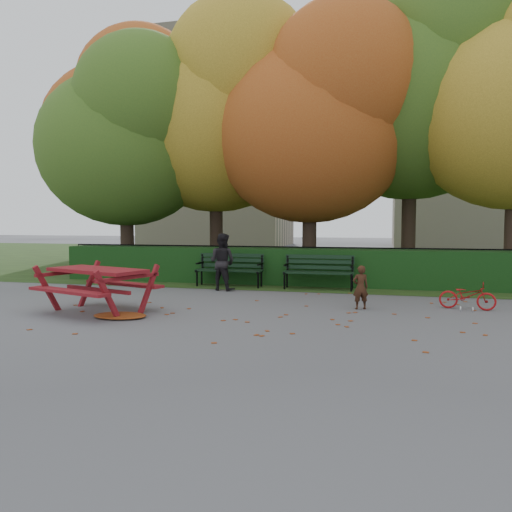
% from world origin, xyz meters
% --- Properties ---
extents(ground, '(90.00, 90.00, 0.00)m').
position_xyz_m(ground, '(0.00, 0.00, 0.00)').
color(ground, slate).
rests_on(ground, ground).
extents(grass_strip, '(90.00, 90.00, 0.00)m').
position_xyz_m(grass_strip, '(0.00, 14.00, 0.01)').
color(grass_strip, '#203213').
rests_on(grass_strip, ground).
extents(building_left, '(10.00, 7.00, 15.00)m').
position_xyz_m(building_left, '(-9.00, 26.00, 7.50)').
color(building_left, '#C0B499').
rests_on(building_left, ground).
extents(building_right, '(9.00, 6.00, 12.00)m').
position_xyz_m(building_right, '(8.00, 28.00, 6.00)').
color(building_right, '#C0B499').
rests_on(building_right, ground).
extents(hedge, '(13.00, 0.90, 1.00)m').
position_xyz_m(hedge, '(0.00, 4.50, 0.50)').
color(hedge, black).
rests_on(hedge, ground).
extents(iron_fence, '(14.00, 0.04, 1.02)m').
position_xyz_m(iron_fence, '(0.00, 5.30, 0.54)').
color(iron_fence, black).
rests_on(iron_fence, ground).
extents(tree_a, '(5.88, 5.60, 7.48)m').
position_xyz_m(tree_a, '(-5.19, 5.58, 4.52)').
color(tree_a, '#32211B').
rests_on(tree_a, ground).
extents(tree_b, '(6.72, 6.40, 8.79)m').
position_xyz_m(tree_b, '(-2.44, 6.75, 5.40)').
color(tree_b, '#32211B').
rests_on(tree_b, ground).
extents(tree_c, '(6.30, 6.00, 8.00)m').
position_xyz_m(tree_c, '(0.83, 5.96, 4.82)').
color(tree_c, '#32211B').
rests_on(tree_c, ground).
extents(tree_d, '(7.14, 6.80, 9.58)m').
position_xyz_m(tree_d, '(3.88, 7.23, 5.98)').
color(tree_d, '#32211B').
rests_on(tree_d, ground).
extents(tree_f, '(6.93, 6.60, 9.19)m').
position_xyz_m(tree_f, '(-7.13, 9.24, 5.69)').
color(tree_f, '#32211B').
rests_on(tree_f, ground).
extents(bench_left, '(1.80, 0.57, 0.88)m').
position_xyz_m(bench_left, '(-1.30, 3.70, 0.52)').
color(bench_left, black).
rests_on(bench_left, ground).
extents(bench_right, '(1.80, 0.57, 0.88)m').
position_xyz_m(bench_right, '(1.10, 3.70, 0.52)').
color(bench_right, black).
rests_on(bench_right, ground).
extents(picnic_table, '(2.40, 2.15, 0.97)m').
position_xyz_m(picnic_table, '(-2.65, -0.64, 0.66)').
color(picnic_table, maroon).
rests_on(picnic_table, ground).
extents(leaf_pile, '(1.07, 0.80, 0.07)m').
position_xyz_m(leaf_pile, '(-1.97, -1.00, 0.03)').
color(leaf_pile, maroon).
rests_on(leaf_pile, ground).
extents(leaf_scatter, '(9.00, 5.70, 0.01)m').
position_xyz_m(leaf_scatter, '(0.00, 0.30, 0.01)').
color(leaf_scatter, maroon).
rests_on(leaf_scatter, ground).
extents(child, '(0.37, 0.30, 0.88)m').
position_xyz_m(child, '(2.27, 0.94, 0.44)').
color(child, '#381E12').
rests_on(child, ground).
extents(adult, '(0.81, 0.70, 1.45)m').
position_xyz_m(adult, '(-1.27, 2.90, 0.73)').
color(adult, black).
rests_on(adult, ground).
extents(bicycle, '(1.11, 0.54, 0.56)m').
position_xyz_m(bicycle, '(4.34, 1.43, 0.28)').
color(bicycle, '#A50F12').
rests_on(bicycle, ground).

